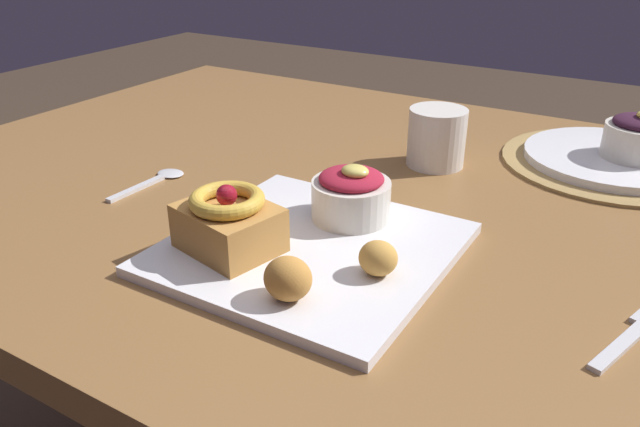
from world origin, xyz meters
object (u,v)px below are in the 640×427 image
berry_ramekin (351,194)px  coffee_mug (437,137)px  cake_slice (228,222)px  fork (634,334)px  spoon (156,180)px  fritter_middle (288,279)px  back_plate (614,158)px  front_plate (311,249)px  back_ramekin (639,137)px  fritter_front (378,258)px

berry_ramekin → coffee_mug: (0.01, 0.24, 0.00)m
berry_ramekin → coffee_mug: bearing=87.6°
cake_slice → fork: bearing=10.9°
berry_ramekin → cake_slice: bearing=-119.6°
spoon → fritter_middle: bearing=-114.8°
back_plate → fork: bearing=-79.6°
front_plate → coffee_mug: size_ratio=3.42×
cake_slice → coffee_mug: size_ratio=1.38×
coffee_mug → cake_slice: bearing=-102.8°
cake_slice → back_plate: cake_slice is taller
berry_ramekin → back_plate: bearing=57.9°
berry_ramekin → back_ramekin: 0.46m
fork → berry_ramekin: bearing=97.3°
fritter_front → coffee_mug: bearing=102.2°
cake_slice → fritter_front: cake_slice is taller
back_ramekin → spoon: back_ramekin is taller
fritter_front → back_plate: fritter_front is taller
fritter_front → back_ramekin: (0.18, 0.47, 0.02)m
coffee_mug → back_ramekin: bearing=28.2°
back_plate → spoon: bearing=-143.5°
spoon → fritter_front: bearing=-100.4°
back_plate → back_ramekin: (0.03, 0.00, 0.04)m
fritter_front → back_ramekin: 0.50m
spoon → fork: bearing=-92.3°
back_plate → fritter_front: bearing=-107.9°
fork → back_ramekin: bearing=24.6°
fritter_middle → fritter_front: bearing=57.6°
coffee_mug → back_plate: bearing=30.8°
front_plate → fork: bearing=3.9°
spoon → front_plate: bearing=-100.6°
front_plate → fork: front_plate is taller
fritter_front → spoon: 0.39m
cake_slice → berry_ramekin: size_ratio=1.26×
cake_slice → fork: cake_slice is taller
front_plate → fork: (0.32, 0.02, -0.00)m
cake_slice → back_plate: (0.31, 0.51, -0.03)m
berry_ramekin → back_ramekin: bearing=55.2°
cake_slice → fork: size_ratio=0.93×
back_plate → back_ramekin: 0.05m
back_ramekin → coffee_mug: bearing=-151.8°
fritter_front → back_ramekin: bearing=69.3°
berry_ramekin → fritter_front: size_ratio=2.35×
front_plate → fritter_middle: (0.04, -0.10, 0.03)m
front_plate → cake_slice: (-0.07, -0.05, 0.04)m
spoon → coffee_mug: size_ratio=1.52×
front_plate → coffee_mug: 0.32m
back_ramekin → front_plate: bearing=-120.5°
fritter_middle → back_plate: (0.20, 0.55, -0.02)m
berry_ramekin → coffee_mug: size_ratio=1.10×
fritter_middle → back_plate: bearing=69.8°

